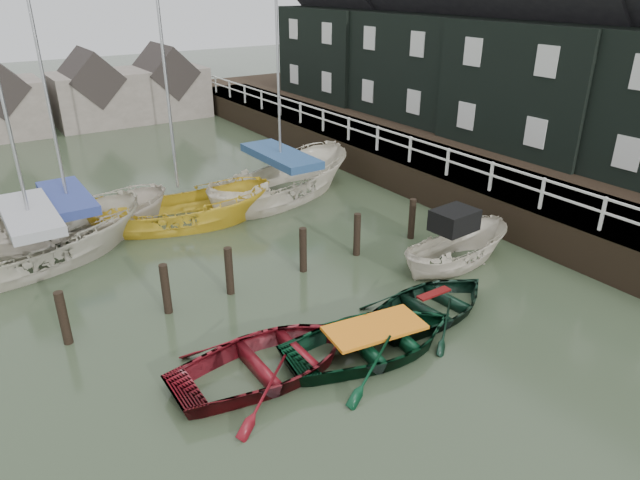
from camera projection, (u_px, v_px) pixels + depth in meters
ground at (327, 330)px, 14.26m from camera, size 120.00×120.00×0.00m
pier at (374, 152)px, 26.31m from camera, size 3.04×32.00×2.70m
land_strip at (457, 149)px, 29.40m from camera, size 14.00×38.00×1.50m
quay_houses at (491, 35)px, 26.01m from camera, size 6.52×28.14×10.01m
mooring_pilings at (233, 277)px, 15.76m from camera, size 13.72×0.22×1.80m
far_sheds at (89, 93)px, 33.55m from camera, size 14.00×4.08×4.39m
rowboat_red at (271, 372)px, 12.72m from camera, size 4.53×3.25×0.93m
rowboat_green at (374, 351)px, 13.43m from camera, size 4.80×3.72×0.91m
rowboat_dkgreen at (432, 314)px, 14.93m from camera, size 4.22×3.20×0.82m
motorboat at (455, 260)px, 17.57m from camera, size 4.30×1.87×2.51m
sailboat_a at (40, 261)px, 17.60m from camera, size 7.39×4.06×11.60m
sailboat_b at (75, 238)px, 19.18m from camera, size 6.57×2.72×12.63m
sailboat_c at (182, 223)px, 20.46m from camera, size 6.93×4.24×9.81m
sailboat_d at (282, 195)px, 23.00m from camera, size 7.84×4.75×11.94m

